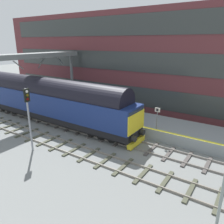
% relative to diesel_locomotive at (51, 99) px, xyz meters
% --- Properties ---
extents(ground_plane, '(140.00, 140.00, 0.00)m').
position_rel_diesel_locomotive_xyz_m(ground_plane, '(-0.00, -8.54, -2.49)').
color(ground_plane, slate).
rests_on(ground_plane, ground).
extents(track_main, '(2.50, 60.00, 0.15)m').
position_rel_diesel_locomotive_xyz_m(track_main, '(-0.00, -8.54, -2.44)').
color(track_main, slate).
rests_on(track_main, ground).
extents(track_adjacent_west, '(2.50, 60.00, 0.15)m').
position_rel_diesel_locomotive_xyz_m(track_adjacent_west, '(-3.48, -8.54, -2.43)').
color(track_adjacent_west, gray).
rests_on(track_adjacent_west, ground).
extents(station_platform, '(4.00, 44.00, 1.01)m').
position_rel_diesel_locomotive_xyz_m(station_platform, '(3.60, -8.54, -1.99)').
color(station_platform, gray).
rests_on(station_platform, ground).
extents(station_building, '(5.21, 42.68, 11.63)m').
position_rel_diesel_locomotive_xyz_m(station_building, '(10.03, -5.13, 3.32)').
color(station_building, brown).
rests_on(station_building, ground).
extents(diesel_locomotive, '(2.74, 20.20, 4.68)m').
position_rel_diesel_locomotive_xyz_m(diesel_locomotive, '(0.00, 0.00, 0.00)').
color(diesel_locomotive, black).
rests_on(diesel_locomotive, ground).
extents(signal_post_far, '(0.44, 0.22, 4.94)m').
position_rel_diesel_locomotive_xyz_m(signal_post_far, '(-5.30, -3.58, 0.66)').
color(signal_post_far, gray).
rests_on(signal_post_far, ground).
extents(platform_number_sign, '(0.10, 0.44, 1.93)m').
position_rel_diesel_locomotive_xyz_m(platform_number_sign, '(1.84, -10.88, -0.20)').
color(platform_number_sign, slate).
rests_on(platform_number_sign, station_platform).
extents(waiting_passenger, '(0.41, 0.50, 1.64)m').
position_rel_diesel_locomotive_xyz_m(waiting_passenger, '(3.60, -1.72, -0.50)').
color(waiting_passenger, '#293132').
rests_on(waiting_passenger, station_platform).
extents(overhead_footbridge, '(12.78, 2.00, 6.98)m').
position_rel_diesel_locomotive_xyz_m(overhead_footbridge, '(0.31, 3.23, 3.83)').
color(overhead_footbridge, slate).
rests_on(overhead_footbridge, ground).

